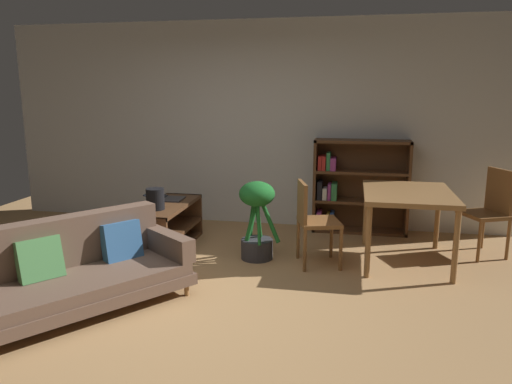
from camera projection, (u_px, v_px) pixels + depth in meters
The scene contains 11 objects.
ground_plane at pixel (187, 302), 4.25m from camera, with size 8.16×8.16×0.00m, color tan.
back_wall_panel at pixel (250, 124), 6.56m from camera, with size 6.80×0.10×2.70m, color silver.
fabric_couch at pixel (69, 271), 4.07m from camera, with size 1.80×2.02×0.74m.
media_console at pixel (167, 227), 5.66m from camera, with size 0.47×1.21×0.52m.
open_laptop at pixel (167, 198), 5.86m from camera, with size 0.45×0.30×0.07m.
desk_speaker at pixel (155, 199), 5.35m from camera, with size 0.20×0.20×0.23m.
potted_floor_plant at pixel (257, 216), 5.25m from camera, with size 0.46×0.41×0.86m.
dining_table at pixel (408, 199), 5.10m from camera, with size 0.90×1.18×0.77m.
dining_chair_near at pixel (313, 218), 5.05m from camera, with size 0.51×0.53×0.89m.
dining_chair_far at pixel (490, 208), 5.36m from camera, with size 0.54×0.56×0.96m.
bookshelf at pixel (355, 187), 6.28m from camera, with size 1.19×0.32×1.19m.
Camera 1 is at (1.37, -3.77, 1.81)m, focal length 34.28 mm.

